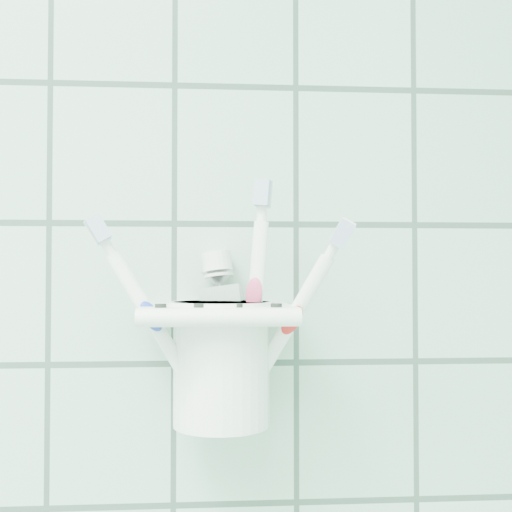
{
  "coord_description": "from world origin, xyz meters",
  "views": [
    {
      "loc": [
        0.63,
        0.58,
        1.34
      ],
      "look_at": [
        0.66,
        1.1,
        1.35
      ],
      "focal_mm": 45.0,
      "sensor_mm": 36.0,
      "label": 1
    }
  ],
  "objects_px": {
    "toothbrush_pink": "(212,302)",
    "toothpaste_tube": "(234,318)",
    "holder_bracket": "(218,316)",
    "toothbrush_orange": "(238,301)",
    "toothbrush_blue": "(246,296)",
    "cup": "(222,359)"
  },
  "relations": [
    {
      "from": "toothbrush_pink",
      "to": "holder_bracket",
      "type": "bearing_deg",
      "value": 45.63
    },
    {
      "from": "cup",
      "to": "toothpaste_tube",
      "type": "height_order",
      "value": "toothpaste_tube"
    },
    {
      "from": "toothbrush_orange",
      "to": "holder_bracket",
      "type": "bearing_deg",
      "value": -140.76
    },
    {
      "from": "toothbrush_orange",
      "to": "toothpaste_tube",
      "type": "xyz_separation_m",
      "value": [
        -0.0,
        0.01,
        -0.02
      ]
    },
    {
      "from": "cup",
      "to": "toothpaste_tube",
      "type": "relative_size",
      "value": 0.72
    },
    {
      "from": "holder_bracket",
      "to": "toothpaste_tube",
      "type": "relative_size",
      "value": 0.87
    },
    {
      "from": "holder_bracket",
      "to": "toothpaste_tube",
      "type": "bearing_deg",
      "value": 53.66
    },
    {
      "from": "toothbrush_orange",
      "to": "toothpaste_tube",
      "type": "distance_m",
      "value": 0.02
    },
    {
      "from": "holder_bracket",
      "to": "toothpaste_tube",
      "type": "distance_m",
      "value": 0.03
    },
    {
      "from": "toothbrush_pink",
      "to": "toothpaste_tube",
      "type": "distance_m",
      "value": 0.04
    },
    {
      "from": "toothbrush_pink",
      "to": "cup",
      "type": "bearing_deg",
      "value": 42.62
    },
    {
      "from": "cup",
      "to": "toothbrush_pink",
      "type": "xyz_separation_m",
      "value": [
        -0.01,
        -0.02,
        0.05
      ]
    },
    {
      "from": "cup",
      "to": "toothbrush_blue",
      "type": "relative_size",
      "value": 0.52
    },
    {
      "from": "cup",
      "to": "holder_bracket",
      "type": "bearing_deg",
      "value": -125.4
    },
    {
      "from": "toothbrush_pink",
      "to": "toothpaste_tube",
      "type": "height_order",
      "value": "toothbrush_pink"
    },
    {
      "from": "toothbrush_blue",
      "to": "toothbrush_orange",
      "type": "bearing_deg",
      "value": 132.04
    },
    {
      "from": "holder_bracket",
      "to": "toothbrush_blue",
      "type": "xyz_separation_m",
      "value": [
        0.02,
        -0.0,
        0.02
      ]
    },
    {
      "from": "cup",
      "to": "toothbrush_blue",
      "type": "height_order",
      "value": "toothbrush_blue"
    },
    {
      "from": "toothbrush_blue",
      "to": "toothpaste_tube",
      "type": "height_order",
      "value": "toothbrush_blue"
    },
    {
      "from": "holder_bracket",
      "to": "toothbrush_orange",
      "type": "xyz_separation_m",
      "value": [
        0.02,
        0.01,
        0.01
      ]
    },
    {
      "from": "toothpaste_tube",
      "to": "toothbrush_orange",
      "type": "bearing_deg",
      "value": -53.4
    },
    {
      "from": "toothbrush_pink",
      "to": "toothpaste_tube",
      "type": "relative_size",
      "value": 1.27
    }
  ]
}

